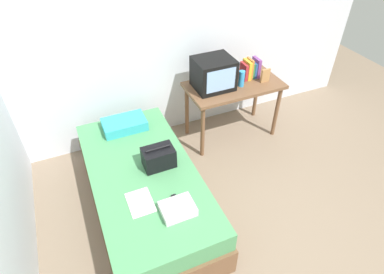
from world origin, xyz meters
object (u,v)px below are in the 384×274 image
object	(u,v)px
desk	(233,91)
tv	(213,74)
water_bottle	(241,79)
pillow	(124,124)
book_row	(250,69)
folded_towel	(178,209)
bed	(145,190)
picture_frame	(265,76)
magazine	(140,202)
remote_dark	(176,202)
handbag	(159,157)

from	to	relation	value
desk	tv	size ratio (longest dim) A/B	2.64
water_bottle	pillow	world-z (taller)	water_bottle
book_row	folded_towel	xyz separation A→B (m)	(-1.50, -1.38, -0.31)
bed	picture_frame	bearing A→B (deg)	20.05
bed	book_row	bearing A→B (deg)	26.31
magazine	folded_towel	size ratio (longest dim) A/B	1.04
picture_frame	remote_dark	world-z (taller)	picture_frame
picture_frame	folded_towel	size ratio (longest dim) A/B	0.60
pillow	magazine	xyz separation A→B (m)	(-0.14, -1.08, -0.05)
picture_frame	water_bottle	bearing A→B (deg)	174.03
desk	water_bottle	xyz separation A→B (m)	(0.05, -0.07, 0.19)
bed	tv	bearing A→B (deg)	34.73
picture_frame	folded_towel	bearing A→B (deg)	-143.16
bed	pillow	size ratio (longest dim) A/B	4.29
remote_dark	book_row	bearing A→B (deg)	41.00
pillow	magazine	distance (m)	1.09
picture_frame	magazine	xyz separation A→B (m)	(-1.88, -0.99, -0.32)
book_row	tv	bearing A→B (deg)	-176.27
bed	handbag	size ratio (longest dim) A/B	6.67
tv	handbag	size ratio (longest dim) A/B	1.47
water_bottle	remote_dark	world-z (taller)	water_bottle
tv	magazine	world-z (taller)	tv
book_row	handbag	xyz separation A→B (m)	(-1.46, -0.79, -0.25)
magazine	tv	bearing A→B (deg)	42.22
book_row	picture_frame	xyz separation A→B (m)	(0.11, -0.17, -0.03)
pillow	folded_towel	world-z (taller)	pillow
pillow	folded_towel	xyz separation A→B (m)	(0.12, -1.29, -0.02)
handbag	bed	bearing A→B (deg)	-173.20
picture_frame	handbag	xyz separation A→B (m)	(-1.58, -0.62, -0.22)
desk	water_bottle	distance (m)	0.21
book_row	pillow	bearing A→B (deg)	-176.98
tv	remote_dark	bearing A→B (deg)	-127.48
picture_frame	pillow	size ratio (longest dim) A/B	0.36
bed	picture_frame	size ratio (longest dim) A/B	11.83
remote_dark	tv	bearing A→B (deg)	52.52
magazine	folded_towel	xyz separation A→B (m)	(0.26, -0.22, 0.03)
handbag	magazine	world-z (taller)	handbag
pillow	remote_dark	size ratio (longest dim) A/B	2.99
remote_dark	pillow	bearing A→B (deg)	96.92
handbag	folded_towel	xyz separation A→B (m)	(-0.04, -0.59, -0.06)
book_row	magazine	distance (m)	2.14
handbag	remote_dark	world-z (taller)	handbag
handbag	magazine	size ratio (longest dim) A/B	1.03
bed	book_row	size ratio (longest dim) A/B	8.08
water_bottle	book_row	world-z (taller)	book_row
tv	picture_frame	world-z (taller)	tv
magazine	handbag	bearing A→B (deg)	51.23
bed	book_row	distance (m)	1.93
bed	folded_towel	xyz separation A→B (m)	(0.14, -0.57, 0.30)
tv	book_row	world-z (taller)	tv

